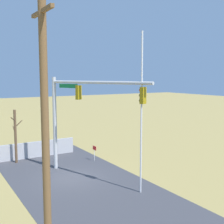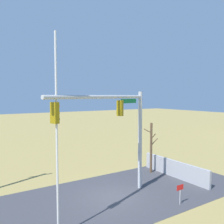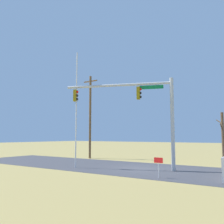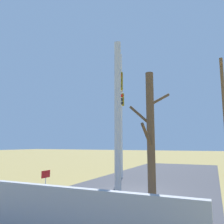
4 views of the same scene
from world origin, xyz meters
name	(u,v)px [view 2 (image 2 of 4)]	position (x,y,z in m)	size (l,w,h in m)	color
ground_plane	(111,197)	(0.00, 0.00, 0.00)	(160.00, 160.00, 0.00)	#9E894C
road_surface	(52,213)	(-4.00, 0.00, 0.01)	(28.00, 8.00, 0.01)	#3D3D42
sidewalk_corner	(150,185)	(3.54, 0.21, 0.00)	(6.00, 6.00, 0.01)	#B7B5AD
retaining_fence	(175,169)	(6.35, 0.45, 0.68)	(0.20, 6.57, 1.35)	#A8A8AD
signal_mast	(122,123)	(0.39, -0.59, 4.86)	(7.95, 3.14, 6.84)	#B2B5BA
flagpole	(57,136)	(-4.53, -2.43, 4.71)	(0.10, 0.10, 9.42)	silver
bare_tree	(151,147)	(5.58, 2.39, 2.19)	(1.27, 1.02, 4.26)	brown
open_sign	(180,190)	(2.83, -3.22, 0.91)	(0.56, 0.04, 1.22)	silver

